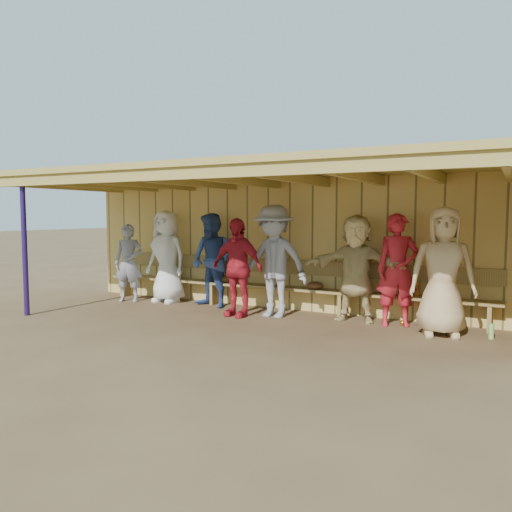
{
  "coord_description": "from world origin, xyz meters",
  "views": [
    {
      "loc": [
        3.96,
        -7.1,
        1.75
      ],
      "look_at": [
        0.0,
        0.35,
        1.05
      ],
      "focal_mm": 35.0,
      "sensor_mm": 36.0,
      "label": 1
    }
  ],
  "objects": [
    {
      "name": "dugout_structure",
      "position": [
        0.39,
        0.69,
        1.69
      ],
      "size": [
        8.8,
        3.2,
        2.5
      ],
      "color": "#D9B35C",
      "rests_on": "ground"
    },
    {
      "name": "player_h",
      "position": [
        2.99,
        0.44,
        0.94
      ],
      "size": [
        1.04,
        0.81,
        1.87
      ],
      "primitive_type": "imported",
      "rotation": [
        0.0,
        0.0,
        0.26
      ],
      "color": "tan",
      "rests_on": "ground"
    },
    {
      "name": "player_c",
      "position": [
        -1.17,
        0.79,
        0.89
      ],
      "size": [
        1.0,
        0.85,
        1.78
      ],
      "primitive_type": "imported",
      "rotation": [
        0.0,
        0.0,
        -0.23
      ],
      "color": "#334D8D",
      "rests_on": "ground"
    },
    {
      "name": "player_d",
      "position": [
        -0.33,
        0.27,
        0.85
      ],
      "size": [
        1.03,
        0.5,
        1.7
      ],
      "primitive_type": "imported",
      "rotation": [
        0.0,
        0.0,
        -0.09
      ],
      "color": "red",
      "rests_on": "ground"
    },
    {
      "name": "player_e",
      "position": [
        0.26,
        0.51,
        0.96
      ],
      "size": [
        1.25,
        0.73,
        1.92
      ],
      "primitive_type": "imported",
      "rotation": [
        0.0,
        0.0,
        -0.01
      ],
      "color": "gray",
      "rests_on": "ground"
    },
    {
      "name": "ground",
      "position": [
        0.0,
        0.0,
        0.0
      ],
      "size": [
        90.0,
        90.0,
        0.0
      ],
      "primitive_type": "plane",
      "color": "brown",
      "rests_on": "ground"
    },
    {
      "name": "player_a",
      "position": [
        -2.99,
        0.51,
        0.78
      ],
      "size": [
        0.67,
        0.57,
        1.57
      ],
      "primitive_type": "imported",
      "rotation": [
        0.0,
        0.0,
        0.4
      ],
      "color": "gray",
      "rests_on": "ground"
    },
    {
      "name": "bench",
      "position": [
        0.0,
        1.12,
        0.53
      ],
      "size": [
        7.6,
        0.34,
        0.93
      ],
      "color": "#9D8143",
      "rests_on": "ground"
    },
    {
      "name": "player_f",
      "position": [
        1.6,
        0.81,
        0.88
      ],
      "size": [
        1.68,
        0.67,
        1.76
      ],
      "primitive_type": "imported",
      "rotation": [
        0.0,
        0.0,
        0.09
      ],
      "color": "#DCC17C",
      "rests_on": "ground"
    },
    {
      "name": "dugout_equipment",
      "position": [
        -0.12,
        0.99,
        0.49
      ],
      "size": [
        6.09,
        0.62,
        0.8
      ],
      "color": "orange",
      "rests_on": "ground"
    },
    {
      "name": "player_b",
      "position": [
        -2.26,
        0.81,
        0.92
      ],
      "size": [
        0.93,
        0.63,
        1.83
      ],
      "primitive_type": "imported",
      "rotation": [
        0.0,
        0.0,
        -0.06
      ],
      "color": "white",
      "rests_on": "ground"
    },
    {
      "name": "player_g",
      "position": [
        2.28,
        0.79,
        0.89
      ],
      "size": [
        0.76,
        0.63,
        1.77
      ],
      "primitive_type": "imported",
      "rotation": [
        0.0,
        0.0,
        0.38
      ],
      "color": "red",
      "rests_on": "ground"
    }
  ]
}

